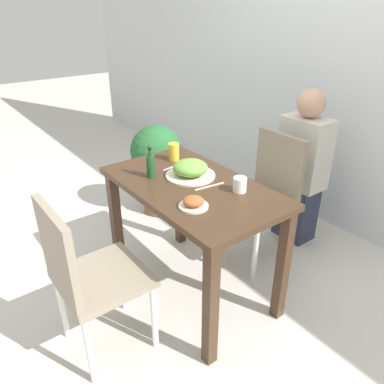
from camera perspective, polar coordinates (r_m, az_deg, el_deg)
name	(u,v)px	position (r m, az deg, el deg)	size (l,w,h in m)	color
ground_plane	(192,288)	(2.55, 0.00, -14.39)	(16.00, 16.00, 0.00)	beige
wall_back	(354,62)	(3.05, 23.46, 17.65)	(8.00, 0.05, 2.60)	silver
dining_table	(192,204)	(2.19, 0.00, -1.90)	(1.09, 0.63, 0.76)	#3D2819
chair_near	(86,273)	(1.93, -15.81, -11.83)	(0.42, 0.42, 0.90)	gray
chair_far	(266,191)	(2.65, 11.23, 0.17)	(0.42, 0.42, 0.90)	gray
food_plate	(190,169)	(2.21, -0.25, 3.48)	(0.29, 0.29, 0.10)	beige
side_plate	(194,203)	(1.88, 0.23, -1.67)	(0.15, 0.15, 0.06)	beige
drink_cup	(240,185)	(2.05, 7.30, 1.13)	(0.07, 0.07, 0.08)	white
juice_glass	(174,152)	(2.44, -2.78, 6.14)	(0.07, 0.07, 0.11)	gold
sauce_bottle	(151,165)	(2.20, -6.33, 4.09)	(0.05, 0.05, 0.20)	#194C23
fork_utensil	(173,167)	(2.35, -2.86, 3.90)	(0.04, 0.17, 0.00)	silver
spoon_utensil	(210,186)	(2.10, 2.68, 0.86)	(0.03, 0.19, 0.00)	silver
potted_plant_left	(157,159)	(3.19, -5.41, 5.01)	(0.44, 0.44, 0.79)	brown
person_figure	(302,169)	(2.90, 16.38, 3.38)	(0.34, 0.22, 1.17)	#2D3347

